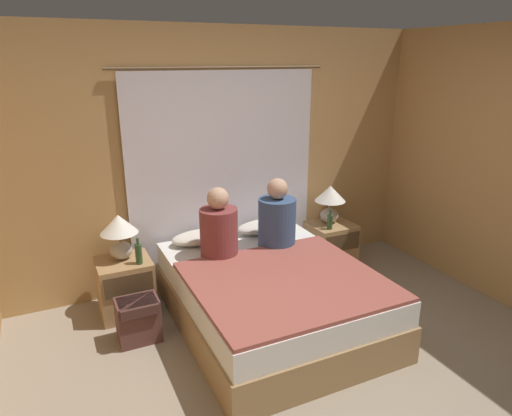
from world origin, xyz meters
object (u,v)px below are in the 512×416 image
person_left_in_bed (219,228)px  person_right_in_bed (277,219)px  nightstand_right (330,246)px  lamp_left (119,231)px  pillow_left (202,237)px  beer_bottle_on_left_stand (139,253)px  beer_bottle_on_right_stand (330,222)px  backpack_on_floor (138,317)px  bed (271,296)px  pillow_right (265,226)px  nightstand_left (126,287)px  lamp_right (330,199)px

person_left_in_bed → person_right_in_bed: person_right_in_bed is taller
nightstand_right → person_left_in_bed: 1.51m
lamp_left → pillow_left: lamp_left is taller
beer_bottle_on_left_stand → nightstand_right: bearing=3.3°
pillow_left → person_left_in_bed: 0.40m
pillow_left → lamp_left: bearing=-178.6°
nightstand_right → beer_bottle_on_right_stand: (-0.11, -0.12, 0.34)m
person_right_in_bed → backpack_on_floor: bearing=-171.4°
bed → person_right_in_bed: (0.28, 0.43, 0.53)m
bed → backpack_on_floor: 1.11m
nightstand_right → pillow_right: bearing=174.5°
pillow_left → nightstand_right: bearing=-3.0°
nightstand_left → beer_bottle_on_left_stand: (0.12, -0.12, 0.35)m
nightstand_left → beer_bottle_on_left_stand: beer_bottle_on_left_stand is taller
lamp_right → beer_bottle_on_right_stand: bearing=-121.8°
pillow_left → bed: bearing=-66.9°
pillow_left → person_left_in_bed: bearing=-83.7°
person_right_in_bed → beer_bottle_on_right_stand: 0.75m
beer_bottle_on_left_stand → lamp_left: bearing=124.6°
person_right_in_bed → bed: bearing=-123.0°
nightstand_left → backpack_on_floor: 0.48m
lamp_left → lamp_right: (2.19, 0.00, 0.00)m
bed → lamp_left: 1.43m
bed → backpack_on_floor: bearing=168.1°
lamp_right → pillow_right: 0.78m
lamp_right → pillow_left: 1.44m
bed → pillow_left: size_ratio=3.27×
person_left_in_bed → person_right_in_bed: size_ratio=0.98×
nightstand_right → beer_bottle_on_right_stand: beer_bottle_on_right_stand is taller
nightstand_right → bed: bearing=-147.0°
pillow_right → lamp_left: bearing=-179.2°
bed → beer_bottle_on_right_stand: (0.99, 0.59, 0.34)m
nightstand_left → person_right_in_bed: bearing=-11.4°
nightstand_left → lamp_left: (0.00, 0.05, 0.52)m
lamp_right → pillow_right: size_ratio=0.69×
beer_bottle_on_left_stand → pillow_left: bearing=16.7°
lamp_left → backpack_on_floor: size_ratio=1.11×
nightstand_right → lamp_left: size_ratio=1.25×
nightstand_right → lamp_right: 0.52m
pillow_right → beer_bottle_on_right_stand: bearing=-16.4°
lamp_right → pillow_right: lamp_right is taller
pillow_left → person_right_in_bed: (0.62, -0.35, 0.20)m
bed → pillow_right: (0.33, 0.78, 0.32)m
lamp_right → lamp_left: bearing=180.0°
nightstand_right → beer_bottle_on_left_stand: size_ratio=2.14×
nightstand_right → pillow_left: (-1.43, 0.07, 0.32)m
bed → person_left_in_bed: size_ratio=3.09×
lamp_left → pillow_right: lamp_left is taller
beer_bottle_on_left_stand → bed: bearing=-31.3°
person_left_in_bed → beer_bottle_on_right_stand: bearing=7.0°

